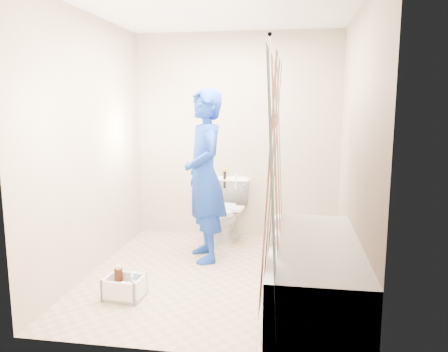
% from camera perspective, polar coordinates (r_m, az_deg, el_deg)
% --- Properties ---
extents(floor, '(2.60, 2.60, 0.00)m').
position_cam_1_polar(floor, '(4.18, -0.74, -12.85)').
color(floor, tan).
rests_on(floor, ground).
extents(ceiling, '(2.40, 2.60, 0.02)m').
position_cam_1_polar(ceiling, '(3.95, -0.81, 21.36)').
color(ceiling, white).
rests_on(ceiling, wall_back).
extents(wall_back, '(2.40, 0.02, 2.40)m').
position_cam_1_polar(wall_back, '(5.17, 1.70, 5.16)').
color(wall_back, '#B9AA8E').
rests_on(wall_back, ground).
extents(wall_front, '(2.40, 0.02, 2.40)m').
position_cam_1_polar(wall_front, '(2.62, -5.62, 1.00)').
color(wall_front, '#B9AA8E').
rests_on(wall_front, ground).
extents(wall_left, '(0.02, 2.60, 2.40)m').
position_cam_1_polar(wall_left, '(4.26, -16.94, 3.85)').
color(wall_left, '#B9AA8E').
rests_on(wall_left, ground).
extents(wall_right, '(0.02, 2.60, 2.40)m').
position_cam_1_polar(wall_right, '(3.87, 17.07, 3.33)').
color(wall_right, '#B9AA8E').
rests_on(wall_right, ground).
extents(bathtub, '(0.70, 1.75, 0.50)m').
position_cam_1_polar(bathtub, '(3.63, 11.69, -11.99)').
color(bathtub, silver).
rests_on(bathtub, ground).
extents(curtain_rod, '(0.02, 1.90, 0.02)m').
position_cam_1_polar(curtain_rod, '(3.41, 6.90, 15.55)').
color(curtain_rod, silver).
rests_on(curtain_rod, wall_back).
extents(shower_curtain, '(0.06, 1.75, 1.80)m').
position_cam_1_polar(shower_curtain, '(3.43, 6.60, -0.07)').
color(shower_curtain, silver).
rests_on(shower_curtain, curtain_rod).
extents(toilet, '(0.50, 0.76, 0.72)m').
position_cam_1_polar(toilet, '(5.05, 0.31, -4.58)').
color(toilet, white).
rests_on(toilet, ground).
extents(tank_lid, '(0.47, 0.25, 0.03)m').
position_cam_1_polar(tank_lid, '(4.92, -0.07, -4.18)').
color(tank_lid, white).
rests_on(tank_lid, toilet).
extents(tank_internals, '(0.18, 0.06, 0.24)m').
position_cam_1_polar(tank_internals, '(5.17, 0.48, -0.26)').
color(tank_internals, black).
rests_on(tank_internals, toilet).
extents(plumber, '(0.64, 0.75, 1.73)m').
position_cam_1_polar(plumber, '(4.39, -2.53, 0.00)').
color(plumber, '#0E1B92').
rests_on(plumber, ground).
extents(cleaning_caddy, '(0.32, 0.27, 0.23)m').
position_cam_1_polar(cleaning_caddy, '(3.78, -12.74, -14.14)').
color(cleaning_caddy, white).
rests_on(cleaning_caddy, ground).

